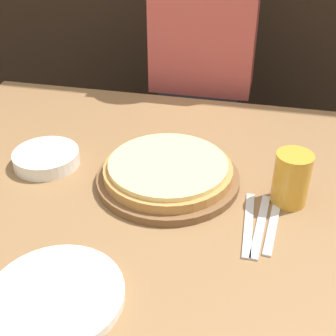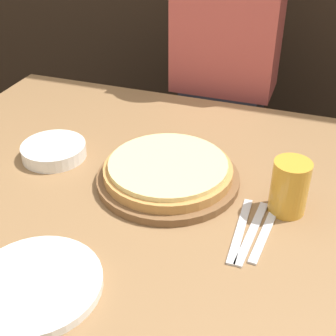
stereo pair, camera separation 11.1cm
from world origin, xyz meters
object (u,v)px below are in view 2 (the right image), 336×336
fork (240,230)px  spoon (264,235)px  diner_person (222,101)px  dinner_knife (252,232)px  beer_glass (290,185)px  pizza_on_board (168,173)px  side_bowl (54,151)px  dinner_plate (36,284)px

fork → spoon: bearing=0.0°
spoon → diner_person: size_ratio=0.14×
dinner_knife → diner_person: 0.81m
diner_person → beer_glass: bearing=-65.5°
pizza_on_board → diner_person: 0.66m
fork → side_bowl: bearing=166.0°
dinner_knife → spoon: 0.03m
beer_glass → spoon: size_ratio=0.68×
fork → diner_person: diner_person is taller
beer_glass → dinner_plate: beer_glass is taller
side_bowl → fork: size_ratio=0.78×
beer_glass → dinner_knife: size_ratio=0.58×
beer_glass → diner_person: (-0.30, 0.67, -0.14)m
diner_person → spoon: bearing=-70.5°
dinner_plate → side_bowl: 0.46m
beer_glass → fork: size_ratio=0.58×
fork → diner_person: size_ratio=0.16×
dinner_knife → spoon: bearing=0.0°
beer_glass → dinner_plate: size_ratio=0.51×
beer_glass → dinner_knife: bearing=-118.5°
fork → dinner_knife: size_ratio=1.00×
pizza_on_board → side_bowl: 0.32m
side_bowl → fork: (0.52, -0.13, -0.02)m
beer_glass → fork: beer_glass is taller
beer_glass → dinner_knife: 0.13m
beer_glass → pizza_on_board: bearing=176.7°
fork → diner_person: (-0.22, 0.77, -0.08)m
spoon → beer_glass: bearing=73.3°
fork → diner_person: bearing=106.1°
spoon → diner_person: diner_person is taller
pizza_on_board → dinner_plate: size_ratio=1.41×
pizza_on_board → diner_person: (-0.02, 0.65, -0.10)m
dinner_plate → side_bowl: size_ratio=1.46×
pizza_on_board → side_bowl: (-0.32, 0.01, -0.01)m
pizza_on_board → dinner_knife: (0.23, -0.12, -0.02)m
pizza_on_board → dinner_plate: (-0.11, -0.40, -0.02)m
beer_glass → side_bowl: 0.61m
dinner_knife → diner_person: diner_person is taller
beer_glass → diner_person: 0.75m
dinner_plate → fork: 0.42m
beer_glass → diner_person: size_ratio=0.09×
pizza_on_board → dinner_plate: pizza_on_board is taller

